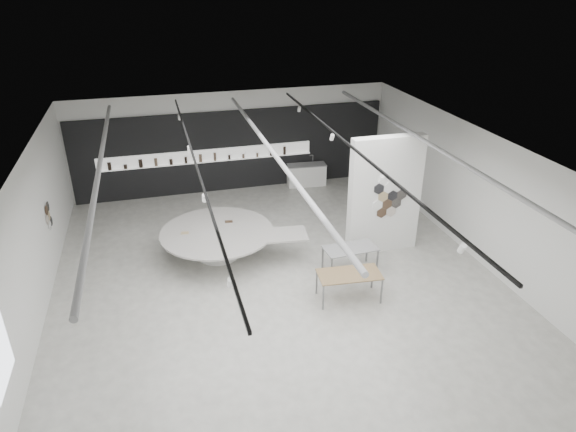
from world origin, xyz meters
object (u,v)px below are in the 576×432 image
object	(u,v)px
kitchen_counter	(306,175)
partition_column	(385,195)
sample_table_stone	(350,250)
display_island	(220,240)
sample_table_wood	(349,276)

from	to	relation	value
kitchen_counter	partition_column	bearing A→B (deg)	-78.32
sample_table_stone	kitchen_counter	xyz separation A→B (m)	(0.71, 6.49, -0.26)
display_island	sample_table_stone	distance (m)	3.88
sample_table_wood	display_island	bearing A→B (deg)	133.35
partition_column	display_island	distance (m)	5.06
partition_column	sample_table_wood	xyz separation A→B (m)	(-1.93, -2.22, -1.09)
display_island	sample_table_wood	distance (m)	4.23
display_island	sample_table_wood	xyz separation A→B (m)	(2.90, -3.07, 0.15)
partition_column	sample_table_wood	bearing A→B (deg)	-130.99
sample_table_stone	partition_column	bearing A→B (deg)	34.43
display_island	sample_table_stone	world-z (taller)	display_island
kitchen_counter	sample_table_wood	bearing A→B (deg)	-94.48
partition_column	kitchen_counter	world-z (taller)	partition_column
display_island	kitchen_counter	world-z (taller)	kitchen_counter
display_island	sample_table_stone	size ratio (longest dim) A/B	2.93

